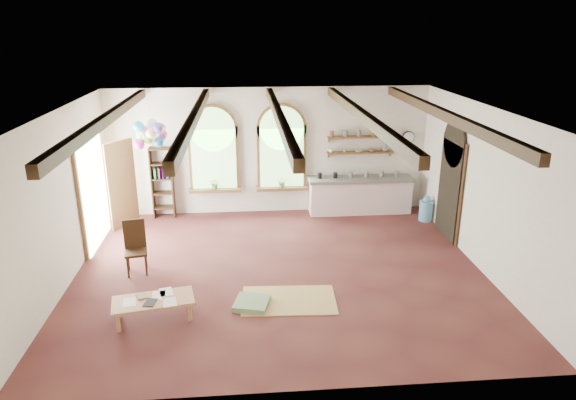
{
  "coord_description": "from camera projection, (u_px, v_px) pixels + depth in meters",
  "views": [
    {
      "loc": [
        -0.63,
        -9.13,
        4.69
      ],
      "look_at": [
        0.22,
        0.6,
        1.29
      ],
      "focal_mm": 32.0,
      "sensor_mm": 36.0,
      "label": 1
    }
  ],
  "objects": [
    {
      "name": "wall_shelf_lower",
      "position": [
        360.0,
        152.0,
        13.04
      ],
      "size": [
        1.7,
        0.24,
        0.04
      ],
      "primitive_type": "cube",
      "color": "brown",
      "rests_on": "wall_back"
    },
    {
      "name": "floor_cushion",
      "position": [
        252.0,
        303.0,
        8.94
      ],
      "size": [
        0.7,
        0.7,
        0.1
      ],
      "primitive_type": "cube",
      "rotation": [
        0.0,
        0.0,
        -0.25
      ],
      "color": "gray",
      "rests_on": "floor"
    },
    {
      "name": "shelf_bowl_b",
      "position": [
        372.0,
        150.0,
        13.05
      ],
      "size": [
        0.2,
        0.2,
        0.06
      ],
      "primitive_type": "imported",
      "color": "#8C664C",
      "rests_on": "wall_shelf_lower"
    },
    {
      "name": "coffee_table",
      "position": [
        153.0,
        302.0,
        8.45
      ],
      "size": [
        1.4,
        0.85,
        0.37
      ],
      "color": "tan",
      "rests_on": "floor"
    },
    {
      "name": "floor",
      "position": [
        280.0,
        272.0,
        10.18
      ],
      "size": [
        8.0,
        8.0,
        0.0
      ],
      "primitive_type": "plane",
      "color": "#5C2B25",
      "rests_on": "ground"
    },
    {
      "name": "shelf_cup_b",
      "position": [
        345.0,
        150.0,
        12.99
      ],
      "size": [
        0.1,
        0.1,
        0.09
      ],
      "primitive_type": "imported",
      "color": "beige",
      "rests_on": "wall_shelf_lower"
    },
    {
      "name": "shelf_vase",
      "position": [
        385.0,
        148.0,
        13.06
      ],
      "size": [
        0.18,
        0.18,
        0.19
      ],
      "primitive_type": "imported",
      "color": "slate",
      "rests_on": "wall_shelf_lower"
    },
    {
      "name": "shelf_bowl_a",
      "position": [
        358.0,
        151.0,
        13.02
      ],
      "size": [
        0.22,
        0.22,
        0.05
      ],
      "primitive_type": "imported",
      "color": "beige",
      "rests_on": "wall_shelf_lower"
    },
    {
      "name": "potted_plant_right",
      "position": [
        282.0,
        181.0,
        13.05
      ],
      "size": [
        0.27,
        0.23,
        0.3
      ],
      "primitive_type": "imported",
      "color": "#598C4C",
      "rests_on": "window_right"
    },
    {
      "name": "floor_mat",
      "position": [
        289.0,
        300.0,
        9.12
      ],
      "size": [
        1.71,
        1.11,
        0.02
      ],
      "primitive_type": "cube",
      "rotation": [
        0.0,
        0.0,
        -0.05
      ],
      "color": "tan",
      "rests_on": "floor"
    },
    {
      "name": "tablet",
      "position": [
        150.0,
        302.0,
        8.33
      ],
      "size": [
        0.21,
        0.28,
        0.01
      ],
      "primitive_type": "cube",
      "rotation": [
        0.0,
        0.0,
        -0.16
      ],
      "color": "black",
      "rests_on": "coffee_table"
    },
    {
      "name": "table_book",
      "position": [
        137.0,
        297.0,
        8.48
      ],
      "size": [
        0.23,
        0.27,
        0.02
      ],
      "primitive_type": "imported",
      "rotation": [
        0.0,
        0.0,
        0.41
      ],
      "color": "olive",
      "rests_on": "coffee_table"
    },
    {
      "name": "wall_clock",
      "position": [
        408.0,
        137.0,
        13.1
      ],
      "size": [
        0.32,
        0.04,
        0.32
      ],
      "primitive_type": "cylinder",
      "rotation": [
        1.57,
        0.0,
        0.0
      ],
      "color": "black",
      "rests_on": "wall_back"
    },
    {
      "name": "potted_plant_left",
      "position": [
        215.0,
        183.0,
        12.92
      ],
      "size": [
        0.27,
        0.23,
        0.3
      ],
      "primitive_type": "imported",
      "color": "#598C4C",
      "rests_on": "window_left"
    },
    {
      "name": "side_chair",
      "position": [
        137.0,
        258.0,
        10.07
      ],
      "size": [
        0.49,
        0.49,
        1.06
      ],
      "color": "#3E2813",
      "rests_on": "floor"
    },
    {
      "name": "left_doorway",
      "position": [
        93.0,
        194.0,
        11.18
      ],
      "size": [
        0.1,
        1.9,
        2.5
      ],
      "primitive_type": "cube",
      "color": "brown",
      "rests_on": "floor"
    },
    {
      "name": "shelf_cup_a",
      "position": [
        331.0,
        150.0,
        12.96
      ],
      "size": [
        0.12,
        0.1,
        0.1
      ],
      "primitive_type": "imported",
      "color": "white",
      "rests_on": "wall_shelf_lower"
    },
    {
      "name": "window_right",
      "position": [
        282.0,
        151.0,
        12.9
      ],
      "size": [
        1.3,
        0.28,
        2.2
      ],
      "color": "brown",
      "rests_on": "floor"
    },
    {
      "name": "wall_shelf_upper",
      "position": [
        361.0,
        137.0,
        12.91
      ],
      "size": [
        1.7,
        0.24,
        0.04
      ],
      "primitive_type": "cube",
      "color": "brown",
      "rests_on": "wall_back"
    },
    {
      "name": "kitchen_counter",
      "position": [
        360.0,
        195.0,
        13.23
      ],
      "size": [
        2.68,
        0.62,
        0.94
      ],
      "color": "#F6D0D5",
      "rests_on": "floor"
    },
    {
      "name": "ceiling_beams",
      "position": [
        279.0,
        116.0,
        9.17
      ],
      "size": [
        6.2,
        6.8,
        0.18
      ],
      "primitive_type": null,
      "color": "#3E2813",
      "rests_on": "ceiling"
    },
    {
      "name": "balloon_cluster",
      "position": [
        151.0,
        134.0,
        11.36
      ],
      "size": [
        0.72,
        0.79,
        1.15
      ],
      "color": "white",
      "rests_on": "floor"
    },
    {
      "name": "water_jug_b",
      "position": [
        426.0,
        210.0,
        12.73
      ],
      "size": [
        0.34,
        0.34,
        0.65
      ],
      "color": "#5DA0C9",
      "rests_on": "floor"
    },
    {
      "name": "water_jug_a",
      "position": [
        390.0,
        202.0,
        13.37
      ],
      "size": [
        0.3,
        0.3,
        0.57
      ],
      "color": "#5DA0C9",
      "rests_on": "floor"
    },
    {
      "name": "window_left",
      "position": [
        214.0,
        152.0,
        12.76
      ],
      "size": [
        1.3,
        0.28,
        2.2
      ],
      "color": "brown",
      "rests_on": "floor"
    },
    {
      "name": "bookshelf",
      "position": [
        162.0,
        183.0,
        12.79
      ],
      "size": [
        0.53,
        0.32,
        1.8
      ],
      "color": "#3E2813",
      "rests_on": "floor"
    },
    {
      "name": "right_doorway",
      "position": [
        449.0,
        190.0,
        11.56
      ],
      "size": [
        0.1,
        1.3,
        2.4
      ],
      "primitive_type": "cube",
      "color": "black",
      "rests_on": "floor"
    }
  ]
}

